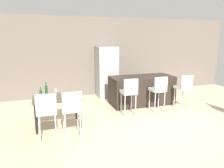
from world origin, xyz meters
name	(u,v)px	position (x,y,z in m)	size (l,w,h in m)	color
ground_plane	(148,117)	(0.00, 0.00, 0.00)	(10.00, 10.00, 0.00)	#C6B28E
back_wall	(115,56)	(0.00, 2.85, 1.45)	(10.00, 0.12, 2.90)	#665B51
kitchen_island	(142,90)	(0.37, 1.17, 0.46)	(2.05, 0.91, 0.92)	black
bar_chair_left	(129,91)	(-0.42, 0.34, 0.70)	(0.41, 0.41, 1.05)	silver
bar_chair_middle	(159,88)	(0.50, 0.34, 0.70)	(0.41, 0.41, 1.05)	silver
bar_chair_right	(184,86)	(1.38, 0.34, 0.70)	(0.42, 0.42, 1.05)	silver
dining_table	(57,100)	(-2.39, 0.17, 0.66)	(1.12, 0.79, 0.74)	#4C4238
dining_chair_near	(47,109)	(-2.65, -0.58, 0.70)	(0.41, 0.41, 1.05)	silver
dining_chair_far	(72,107)	(-2.14, -0.58, 0.70)	(0.41, 0.41, 1.05)	silver
wine_bottle_inner	(41,96)	(-2.75, -0.08, 0.87)	(0.06, 0.06, 0.33)	#194723
wine_bottle_near	(46,90)	(-2.62, 0.42, 0.86)	(0.07, 0.07, 0.33)	#194723
wine_glass_left	(56,90)	(-2.40, 0.41, 0.86)	(0.07, 0.07, 0.17)	silver
refrigerator	(107,72)	(-0.46, 2.41, 0.92)	(0.72, 0.68, 1.84)	#939699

